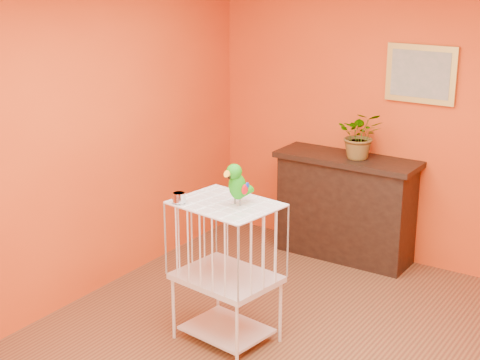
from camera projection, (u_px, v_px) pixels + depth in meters
The scene contains 7 objects.
room_shell at pixel (293, 149), 4.57m from camera, with size 4.50×4.50×4.50m.
console_cabinet at pixel (345, 207), 6.80m from camera, with size 1.32×0.47×0.98m.
potted_plant at pixel (359, 141), 6.52m from camera, with size 0.39×0.43×0.34m, color #26722D.
framed_picture at pixel (421, 74), 6.28m from camera, with size 0.62×0.04×0.50m.
birdcage at pixel (226, 271), 5.29m from camera, with size 0.76×0.62×1.07m.
feed_cup at pixel (179, 197), 5.14m from camera, with size 0.10×0.10×0.07m, color silver.
parrot at pixel (237, 184), 5.06m from camera, with size 0.15×0.27×0.30m.
Camera 1 is at (2.15, -3.87, 2.76)m, focal length 55.00 mm.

